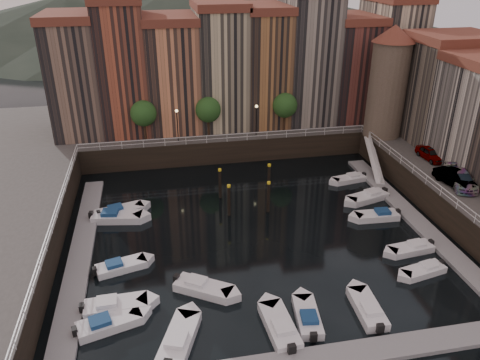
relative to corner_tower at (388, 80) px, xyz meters
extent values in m
plane|color=black|center=(-20.00, -14.50, -10.19)|extent=(200.00, 200.00, 0.00)
cube|color=black|center=(-20.00, 11.50, -8.69)|extent=(80.00, 20.00, 3.00)
cube|color=gray|center=(-36.20, -15.50, -10.02)|extent=(2.00, 28.00, 0.35)
cube|color=gray|center=(-3.80, -15.50, -10.02)|extent=(2.00, 28.00, 0.35)
cube|color=gray|center=(-20.00, -31.50, -10.02)|extent=(30.00, 2.00, 0.35)
cone|color=#2D382D|center=(-50.00, 95.50, -3.19)|extent=(80.00, 80.00, 14.00)
cone|color=#2D382D|center=(-15.00, 95.50, -1.19)|extent=(100.00, 100.00, 18.00)
cone|color=#2D382D|center=(20.00, 95.50, -4.19)|extent=(70.00, 70.00, 12.00)
cube|color=#7C604E|center=(-38.00, 9.00, -0.19)|extent=(6.00, 10.00, 14.00)
cube|color=brown|center=(-38.00, 9.00, 7.31)|extent=(6.30, 10.30, 1.00)
cube|color=#A04C32|center=(-32.10, 9.00, 0.81)|extent=(5.80, 10.00, 16.00)
cube|color=#D98559|center=(-25.95, 9.00, -0.44)|extent=(6.50, 10.00, 13.50)
cube|color=brown|center=(-25.95, 9.00, 6.81)|extent=(6.80, 10.30, 1.00)
cube|color=#C6B38C|center=(-19.60, 9.00, 0.31)|extent=(6.20, 10.00, 15.00)
cube|color=brown|center=(-19.60, 9.00, 8.31)|extent=(6.50, 10.30, 1.00)
cube|color=#A0693B|center=(-13.70, 9.00, 0.06)|extent=(5.60, 10.00, 14.50)
cube|color=brown|center=(-13.70, 9.00, 7.81)|extent=(5.90, 10.30, 1.00)
cube|color=gray|center=(-7.70, 9.00, 1.06)|extent=(6.40, 10.00, 16.50)
cube|color=brown|center=(-1.50, 9.00, -0.69)|extent=(6.00, 10.00, 13.00)
cube|color=brown|center=(-1.50, 9.00, 6.31)|extent=(6.30, 10.30, 1.00)
cube|color=beige|center=(4.45, 9.00, 0.56)|extent=(5.90, 10.00, 15.50)
cube|color=#6A5F50|center=(6.50, -2.50, -1.19)|extent=(9.00, 8.00, 12.00)
cube|color=brown|center=(6.50, -2.50, 5.31)|extent=(9.30, 8.30, 1.00)
cylinder|color=#6B5B4C|center=(0.00, 0.00, -1.19)|extent=(4.60, 4.60, 12.00)
cone|color=brown|center=(0.00, 0.00, 5.61)|extent=(5.20, 5.20, 2.00)
cylinder|color=black|center=(-30.00, 3.70, -5.99)|extent=(0.30, 0.30, 2.40)
sphere|color=#1E4719|center=(-30.00, 3.70, -3.59)|extent=(3.20, 3.20, 3.20)
cylinder|color=black|center=(-22.00, 3.70, -5.99)|extent=(0.30, 0.30, 2.40)
sphere|color=#1E4719|center=(-22.00, 3.70, -3.59)|extent=(3.20, 3.20, 3.20)
cylinder|color=black|center=(-12.00, 3.70, -5.99)|extent=(0.30, 0.30, 2.40)
sphere|color=#1E4719|center=(-12.00, 3.70, -3.59)|extent=(3.20, 3.20, 3.20)
cylinder|color=black|center=(-26.00, 2.70, -5.19)|extent=(0.12, 0.12, 4.00)
sphere|color=#FFD88C|center=(-26.00, 2.70, -3.19)|extent=(0.36, 0.36, 0.36)
cylinder|color=black|center=(-16.00, 2.70, -5.19)|extent=(0.12, 0.12, 4.00)
sphere|color=#FFD88C|center=(-16.00, 2.70, -3.19)|extent=(0.36, 0.36, 0.36)
cube|color=white|center=(-20.00, 1.50, -6.24)|extent=(36.00, 0.08, 0.08)
cube|color=white|center=(-20.00, 1.50, -6.69)|extent=(36.00, 0.06, 0.06)
cube|color=white|center=(-2.00, -15.50, -6.24)|extent=(0.08, 34.00, 0.08)
cube|color=white|center=(-2.00, -15.50, -6.69)|extent=(0.06, 34.00, 0.06)
cube|color=white|center=(-38.00, -15.50, -6.24)|extent=(0.08, 34.00, 0.08)
cube|color=white|center=(-38.00, -15.50, -6.69)|extent=(0.06, 34.00, 0.06)
cube|color=white|center=(-2.90, -4.50, -8.44)|extent=(2.78, 8.26, 2.81)
cube|color=white|center=(-2.90, -4.50, -7.94)|extent=(1.93, 8.32, 3.65)
cylinder|color=black|center=(-21.99, -11.48, -8.69)|extent=(0.32, 0.32, 3.60)
cylinder|color=yellow|center=(-21.99, -11.48, -6.84)|extent=(0.36, 0.36, 0.25)
cylinder|color=black|center=(-22.30, -7.52, -8.69)|extent=(0.32, 0.32, 3.60)
cylinder|color=yellow|center=(-22.30, -7.52, -6.84)|extent=(0.36, 0.36, 0.25)
cylinder|color=black|center=(-17.88, -11.53, -8.69)|extent=(0.32, 0.32, 3.60)
cylinder|color=yellow|center=(-17.88, -11.53, -6.84)|extent=(0.36, 0.36, 0.25)
cylinder|color=black|center=(-16.76, -7.30, -8.69)|extent=(0.32, 0.32, 3.60)
cylinder|color=yellow|center=(-16.76, -7.30, -6.84)|extent=(0.36, 0.36, 0.25)
cube|color=silver|center=(-33.14, -25.68, -9.88)|extent=(4.86, 2.96, 0.78)
cube|color=navy|center=(-33.74, -25.85, -9.42)|extent=(1.74, 1.60, 0.52)
cube|color=black|center=(-35.43, -26.35, -9.63)|extent=(0.49, 0.60, 0.72)
cube|color=silver|center=(-32.74, -23.88, -9.87)|extent=(4.74, 1.96, 0.80)
cube|color=silver|center=(-33.38, -23.90, -9.39)|extent=(1.53, 1.33, 0.53)
cube|color=black|center=(-35.20, -23.96, -9.61)|extent=(0.39, 0.54, 0.75)
cube|color=silver|center=(-32.55, -18.81, -9.91)|extent=(4.46, 2.65, 0.71)
cube|color=navy|center=(-33.10, -18.96, -9.48)|extent=(1.58, 1.45, 0.48)
cube|color=black|center=(-34.66, -19.38, -9.67)|extent=(0.45, 0.55, 0.67)
cube|color=silver|center=(-33.23, -10.41, -9.86)|extent=(5.18, 2.71, 0.84)
cube|color=navy|center=(-33.90, -10.30, -9.35)|extent=(1.77, 1.59, 0.56)
cube|color=black|center=(-35.78, -9.98, -9.58)|extent=(0.48, 0.62, 0.78)
cube|color=silver|center=(-32.84, -9.06, -9.89)|extent=(4.75, 2.88, 0.76)
cube|color=navy|center=(-33.43, -9.23, -9.44)|extent=(1.69, 1.56, 0.51)
cube|color=black|center=(-35.08, -9.70, -9.64)|extent=(0.48, 0.58, 0.71)
cube|color=silver|center=(-7.65, -24.22, -9.93)|extent=(4.09, 2.25, 0.66)
cube|color=silver|center=(-7.14, -24.12, -9.54)|extent=(1.42, 1.28, 0.44)
cube|color=black|center=(-5.67, -23.81, -9.71)|extent=(0.39, 0.49, 0.61)
cube|color=silver|center=(-7.05, -21.09, -9.91)|extent=(4.24, 2.03, 0.70)
cube|color=silver|center=(-6.49, -21.02, -9.50)|extent=(1.42, 1.25, 0.46)
cube|color=black|center=(-4.92, -20.85, -9.68)|extent=(0.38, 0.50, 0.65)
cube|color=silver|center=(-7.44, -15.06, -9.90)|extent=(4.41, 1.88, 0.74)
cube|color=navy|center=(-6.85, -15.09, -9.45)|extent=(1.44, 1.25, 0.49)
cube|color=black|center=(-5.17, -15.17, -9.65)|extent=(0.37, 0.51, 0.69)
cube|color=silver|center=(-6.64, -11.17, -9.88)|extent=(4.91, 2.98, 0.78)
cube|color=silver|center=(-6.03, -11.00, -9.41)|extent=(1.75, 1.61, 0.52)
cube|color=black|center=(-4.33, -10.51, -9.62)|extent=(0.50, 0.60, 0.73)
cube|color=silver|center=(-6.75, -6.38, -9.93)|extent=(4.13, 2.17, 0.67)
cube|color=silver|center=(-6.23, -6.29, -9.52)|extent=(1.42, 1.27, 0.45)
cube|color=black|center=(-4.73, -6.02, -9.70)|extent=(0.38, 0.49, 0.63)
cube|color=silver|center=(-28.30, -28.11, -9.86)|extent=(3.53, 5.28, 0.84)
cube|color=silver|center=(-28.54, -28.74, -9.35)|extent=(1.81, 1.94, 0.56)
cube|color=silver|center=(-21.22, -28.25, -9.87)|extent=(2.16, 4.92, 0.82)
cube|color=silver|center=(-21.18, -28.91, -9.37)|extent=(1.41, 1.61, 0.55)
cube|color=black|center=(-21.06, -30.76, -9.59)|extent=(0.57, 0.42, 0.77)
cube|color=silver|center=(-18.95, -27.68, -9.90)|extent=(2.22, 4.48, 0.73)
cube|color=navy|center=(-19.02, -28.26, -9.46)|extent=(1.34, 1.51, 0.49)
cube|color=black|center=(-19.24, -29.91, -9.66)|extent=(0.53, 0.40, 0.68)
cube|color=silver|center=(-14.27, -27.70, -9.89)|extent=(1.97, 4.58, 0.77)
cube|color=silver|center=(-14.30, -28.31, -9.43)|extent=(1.30, 1.49, 0.51)
cube|color=black|center=(-14.39, -30.04, -9.63)|extent=(0.53, 0.38, 0.71)
imported|color=gray|center=(1.78, -8.61, -6.49)|extent=(1.93, 4.25, 1.42)
imported|color=gray|center=(0.51, -15.14, -6.42)|extent=(2.43, 4.89, 1.54)
imported|color=gray|center=(1.06, -15.34, -6.43)|extent=(3.45, 5.65, 1.53)
cube|color=silver|center=(-26.01, -23.07, -9.88)|extent=(4.89, 4.01, 0.79)
cube|color=silver|center=(-26.55, -22.73, -9.40)|extent=(1.93, 1.86, 0.53)
cube|color=black|center=(-28.06, -21.77, -9.61)|extent=(0.60, 0.64, 0.74)
camera|label=1|loc=(-28.79, -52.68, 14.09)|focal=35.00mm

